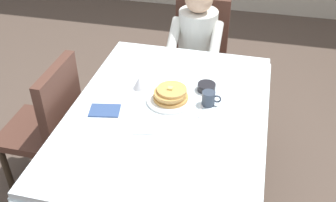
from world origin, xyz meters
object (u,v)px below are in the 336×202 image
Objects in this scene: diner_person at (197,42)px; plate_breakfast at (170,100)px; bowl_butter at (206,87)px; knife_right_of_plate at (202,107)px; chair_diner at (199,49)px; breakfast_stack at (170,94)px; syrup_pitcher at (139,83)px; fork_left_of_plate at (138,98)px; spoon_near_edge at (147,133)px; dining_table_main at (167,124)px; cup_coffee at (209,98)px; chair_left_side at (50,121)px.

plate_breakfast is at bearing 90.15° from diner_person.
bowl_butter is 0.18m from knife_right_of_plate.
diner_person is (-0.00, -0.16, 0.14)m from chair_diner.
syrup_pitcher is (-0.22, 0.08, -0.01)m from breakfast_stack.
fork_left_of_plate and spoon_near_edge have the same top height.
breakfast_stack is at bearing 93.65° from dining_table_main.
bowl_butter reaches higher than spoon_near_edge.
syrup_pitcher is (-0.21, -0.98, 0.25)m from chair_diner.
diner_person is 0.95m from knife_right_of_plate.
dining_table_main is 0.28m from cup_coffee.
dining_table_main is 5.44× the size of plate_breakfast.
bowl_butter reaches higher than knife_right_of_plate.
breakfast_stack is at bearing -78.38° from fork_left_of_plate.
syrup_pitcher reaches higher than dining_table_main.
chair_left_side is at bearing -172.17° from breakfast_stack.
cup_coffee is at bearing 104.18° from diner_person.
plate_breakfast is at bearing 94.08° from dining_table_main.
chair_diner is 1.09m from plate_breakfast.
dining_table_main is at bearing 90.55° from diner_person.
chair_left_side is (-0.77, 0.00, -0.12)m from dining_table_main.
spoon_near_edge is (-0.27, -0.34, -0.04)m from cup_coffee.
dining_table_main is 1.64× the size of chair_left_side.
syrup_pitcher reaches higher than bowl_butter.
cup_coffee is 1.03× the size of bowl_butter.
diner_person reaches higher than spoon_near_edge.
cup_coffee reaches higher than syrup_pitcher.
fork_left_of_plate is at bearing 91.22° from knife_right_of_plate.
chair_diner is 0.83× the size of diner_person.
chair_diner is at bearing 11.26° from knife_right_of_plate.
bowl_butter is 0.42m from fork_left_of_plate.
chair_diner reaches higher than syrup_pitcher.
plate_breakfast is 1.56× the size of fork_left_of_plate.
knife_right_of_plate is (-0.03, -0.04, -0.04)m from cup_coffee.
dining_table_main is at bearing -124.53° from bowl_butter.
breakfast_stack is (0.00, 0.00, 0.04)m from plate_breakfast.
dining_table_main is 7.62× the size of knife_right_of_plate.
cup_coffee is 0.57× the size of knife_right_of_plate.
knife_right_of_plate is at bearing 100.04° from chair_diner.
chair_left_side is at bearing 103.23° from fork_left_of_plate.
chair_diner is 1.40m from spoon_near_edge.
fork_left_of_plate is at bearing 99.40° from spoon_near_edge.
chair_left_side is at bearing 180.00° from dining_table_main.
plate_breakfast is at bearing 90.13° from chair_diner.
diner_person reaches higher than knife_right_of_plate.
chair_left_side is at bearing -164.53° from bowl_butter.
syrup_pitcher is (-0.22, 0.08, 0.03)m from plate_breakfast.
plate_breakfast is 0.23m from cup_coffee.
syrup_pitcher is at bearing -71.06° from chair_left_side.
cup_coffee is (0.22, 0.02, -0.01)m from breakfast_stack.
diner_person is at bearing 90.00° from chair_diner.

